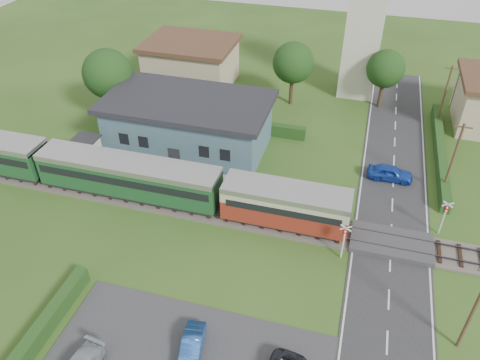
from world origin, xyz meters
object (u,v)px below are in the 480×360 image
(crossing_signal_far, at_px, (445,213))
(pedestrian_far, at_px, (115,158))
(crossing_signal_near, at_px, (344,237))
(train, at_px, (95,170))
(church_tower, at_px, (368,7))
(house_west, at_px, (191,62))
(car_park_blue, at_px, (192,347))
(pedestrian_near, at_px, (234,182))
(equipment_hut, at_px, (87,150))
(station_building, at_px, (189,123))
(car_on_road, at_px, (390,173))

(crossing_signal_far, height_order, pedestrian_far, crossing_signal_far)
(crossing_signal_near, bearing_deg, train, 173.64)
(church_tower, distance_m, house_west, 21.55)
(car_park_blue, bearing_deg, pedestrian_near, 88.39)
(equipment_hut, distance_m, car_park_blue, 23.16)
(crossing_signal_near, distance_m, pedestrian_near, 11.26)
(equipment_hut, height_order, crossing_signal_far, crossing_signal_far)
(church_tower, height_order, car_park_blue, church_tower)
(station_building, bearing_deg, pedestrian_near, -43.70)
(crossing_signal_near, relative_size, car_park_blue, 0.94)
(station_building, distance_m, church_tower, 23.89)
(car_park_blue, bearing_deg, station_building, 102.18)
(train, bearing_deg, pedestrian_far, 90.81)
(equipment_hut, distance_m, station_building, 9.92)
(car_park_blue, bearing_deg, church_tower, 71.59)
(equipment_hut, relative_size, station_building, 0.16)
(equipment_hut, distance_m, pedestrian_near, 14.48)
(train, relative_size, pedestrian_far, 26.41)
(house_west, relative_size, car_on_road, 2.67)
(train, bearing_deg, equipment_hut, 131.26)
(pedestrian_far, bearing_deg, crossing_signal_far, -81.96)
(train, height_order, car_park_blue, train)
(station_building, relative_size, car_park_blue, 4.59)
(crossing_signal_near, distance_m, pedestrian_far, 22.39)
(pedestrian_far, bearing_deg, station_building, -32.75)
(church_tower, bearing_deg, crossing_signal_far, -69.98)
(train, bearing_deg, station_building, 60.00)
(station_building, relative_size, pedestrian_far, 9.78)
(train, distance_m, house_west, 23.01)
(station_building, xyz_separation_m, church_tower, (15.00, 17.01, 7.53))
(station_building, bearing_deg, car_park_blue, -68.87)
(train, relative_size, pedestrian_near, 26.16)
(station_building, distance_m, train, 10.40)
(pedestrian_near, bearing_deg, station_building, -37.28)
(crossing_signal_far, height_order, car_park_blue, crossing_signal_far)
(crossing_signal_near, height_order, car_park_blue, crossing_signal_near)
(house_west, xyz_separation_m, car_on_road, (24.58, -14.25, -2.05))
(house_west, distance_m, car_park_blue, 38.51)
(station_building, height_order, crossing_signal_far, station_building)
(house_west, distance_m, pedestrian_near, 23.26)
(crossing_signal_far, bearing_deg, house_west, 144.23)
(train, bearing_deg, church_tower, 52.17)
(house_west, relative_size, pedestrian_far, 6.60)
(equipment_hut, xyz_separation_m, pedestrian_far, (2.76, 0.09, -0.48))
(pedestrian_near, bearing_deg, train, 20.01)
(crossing_signal_far, distance_m, car_park_blue, 21.61)
(church_tower, height_order, car_on_road, church_tower)
(equipment_hut, bearing_deg, church_tower, 44.75)
(crossing_signal_near, relative_size, car_on_road, 0.81)
(train, xyz_separation_m, church_tower, (20.19, 26.00, 8.05))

